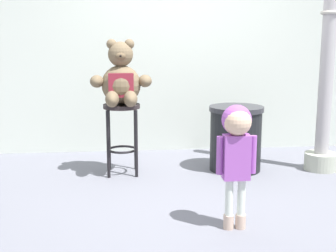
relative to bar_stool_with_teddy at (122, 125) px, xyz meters
name	(u,v)px	position (x,y,z in m)	size (l,w,h in m)	color
ground_plane	(195,200)	(0.62, -0.85, -0.51)	(24.00, 24.00, 0.00)	slate
building_wall	(171,11)	(0.62, 1.10, 1.19)	(7.15, 0.30, 3.39)	silver
bar_stool_with_teddy	(122,125)	(0.00, 0.00, 0.00)	(0.37, 0.37, 0.72)	#282122
teddy_bear	(121,81)	(0.00, -0.03, 0.45)	(0.61, 0.55, 0.65)	brown
child_walking	(237,140)	(0.81, -1.47, 0.15)	(0.29, 0.23, 0.91)	#C8AA97
trash_bin	(236,138)	(1.18, 0.01, -0.17)	(0.56, 0.56, 0.68)	black
lamppost	(327,65)	(2.09, -0.07, 0.60)	(0.34, 0.34, 2.80)	#ACB09E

